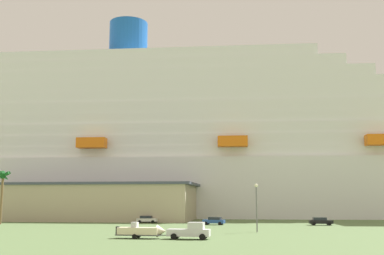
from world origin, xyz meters
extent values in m
plane|color=#567042|center=(0.00, 30.00, 0.00)|extent=(600.00, 600.00, 0.00)
cube|color=white|center=(11.57, 58.09, 8.39)|extent=(224.66, 54.59, 16.78)
cube|color=white|center=(11.57, 58.09, 18.40)|extent=(197.83, 49.41, 3.24)
cube|color=white|center=(7.14, 57.68, 21.64)|extent=(188.02, 47.95, 3.24)
cube|color=white|center=(2.71, 57.26, 24.89)|extent=(180.23, 46.65, 3.24)
cube|color=white|center=(-1.72, 56.85, 28.13)|extent=(171.18, 44.95, 3.24)
cube|color=white|center=(-6.15, 56.44, 31.37)|extent=(164.49, 44.08, 3.24)
cube|color=white|center=(-10.58, 56.03, 34.62)|extent=(157.26, 42.62, 3.24)
cube|color=white|center=(-15.01, 55.62, 37.86)|extent=(149.68, 41.52, 3.24)
cube|color=white|center=(-19.44, 55.21, 41.10)|extent=(143.85, 40.61, 3.24)
cube|color=white|center=(-23.87, 54.80, 44.35)|extent=(137.41, 39.42, 3.24)
cube|color=white|center=(-28.30, 54.39, 47.59)|extent=(130.79, 38.07, 3.24)
cylinder|color=#1959B2|center=(-21.65, 55.01, 55.71)|extent=(13.40, 13.40, 12.99)
cube|color=orange|center=(-25.55, 36.78, 20.67)|extent=(8.26, 3.92, 2.80)
cube|color=orange|center=(13.22, 40.38, 20.67)|extent=(8.26, 3.92, 2.80)
cube|color=orange|center=(51.98, 43.97, 20.67)|extent=(8.26, 3.92, 2.80)
cube|color=#B7A88C|center=(-22.98, 28.31, 4.31)|extent=(54.62, 23.45, 8.62)
cube|color=#3F4759|center=(-22.98, 28.31, 8.92)|extent=(56.80, 24.39, 0.60)
cube|color=silver|center=(13.06, -22.37, 0.85)|extent=(5.61, 2.02, 0.90)
cube|color=silver|center=(14.07, -22.36, 1.75)|extent=(2.02, 1.85, 0.90)
cube|color=#26333F|center=(14.74, -22.36, 1.66)|extent=(0.11, 1.68, 0.63)
cylinder|color=black|center=(15.01, -21.36, 0.40)|extent=(0.80, 0.28, 0.80)
cylinder|color=black|center=(15.02, -23.36, 0.40)|extent=(0.80, 0.28, 0.80)
cylinder|color=black|center=(11.26, -21.37, 0.40)|extent=(0.80, 0.28, 0.80)
cylinder|color=black|center=(11.27, -23.37, 0.40)|extent=(0.80, 0.28, 0.80)
cube|color=#595960|center=(6.23, -22.39, 0.47)|extent=(6.08, 1.66, 0.16)
cube|color=#595960|center=(9.82, -22.38, 0.47)|extent=(1.99, 0.13, 0.10)
cylinder|color=black|center=(5.95, -21.48, 0.32)|extent=(0.64, 0.22, 0.64)
cylinder|color=black|center=(5.96, -23.31, 0.32)|extent=(0.64, 0.22, 0.64)
cube|color=beige|center=(6.23, -22.39, 1.00)|extent=(5.53, 1.84, 0.90)
cone|color=beige|center=(9.39, -22.38, 1.00)|extent=(1.21, 1.64, 1.64)
cube|color=silver|center=(5.68, -22.40, 1.80)|extent=(0.80, 1.00, 0.70)
cube|color=black|center=(3.27, -22.41, 1.00)|extent=(0.36, 0.50, 1.10)
cylinder|color=brown|center=(-33.25, 7.50, 5.05)|extent=(0.50, 0.50, 10.10)
cone|color=#195923|center=(-32.85, 7.47, 10.20)|extent=(0.90, 2.97, 1.98)
cone|color=#195923|center=(-32.99, 7.80, 10.20)|extent=(2.58, 2.35, 2.28)
cone|color=#195923|center=(-33.18, 7.89, 10.20)|extent=(2.90, 1.15, 2.23)
cone|color=#195923|center=(-33.49, 7.82, 10.20)|extent=(2.64, 2.21, 2.33)
cone|color=#195923|center=(-33.64, 7.59, 10.20)|extent=(1.41, 3.05, 1.83)
cone|color=#195923|center=(-33.60, 7.30, 10.20)|extent=(2.06, 2.88, 2.00)
cone|color=#195923|center=(-33.51, 7.19, 10.20)|extent=(2.65, 2.42, 2.08)
cone|color=#195923|center=(-33.17, 7.10, 10.20)|extent=(3.01, 1.23, 1.98)
cone|color=#195923|center=(-32.93, 7.26, 10.20)|extent=(2.29, 2.73, 2.10)
sphere|color=#195923|center=(-33.25, 7.50, 10.10)|extent=(1.10, 1.10, 1.10)
cylinder|color=slate|center=(21.32, -7.25, 3.58)|extent=(0.20, 0.20, 7.17)
sphere|color=#F9F2CC|center=(21.32, -7.25, 7.42)|extent=(0.56, 0.56, 0.56)
cube|color=white|center=(-4.08, 18.23, 0.68)|extent=(4.65, 2.12, 0.70)
cube|color=#1E232D|center=(-4.31, 18.22, 1.31)|extent=(2.64, 1.82, 0.55)
cylinder|color=black|center=(-2.64, 19.25, 0.33)|extent=(0.67, 0.26, 0.66)
cylinder|color=black|center=(-2.53, 17.39, 0.33)|extent=(0.67, 0.26, 0.66)
cylinder|color=black|center=(-5.63, 19.07, 0.33)|extent=(0.67, 0.26, 0.66)
cylinder|color=black|center=(-5.53, 17.22, 0.33)|extent=(0.67, 0.26, 0.66)
cube|color=black|center=(33.23, 15.53, 0.68)|extent=(4.79, 2.23, 0.70)
cube|color=#1E232D|center=(33.00, 15.51, 1.31)|extent=(2.72, 1.90, 0.55)
cylinder|color=black|center=(34.70, 16.58, 0.33)|extent=(0.67, 0.27, 0.66)
cylinder|color=black|center=(34.83, 14.68, 0.33)|extent=(0.67, 0.27, 0.66)
cylinder|color=black|center=(31.63, 16.37, 0.33)|extent=(0.67, 0.27, 0.66)
cylinder|color=black|center=(31.76, 14.47, 0.33)|extent=(0.67, 0.27, 0.66)
cube|color=#264C99|center=(11.58, 13.35, 0.68)|extent=(4.63, 2.37, 0.70)
cube|color=#1E232D|center=(11.80, 13.33, 1.31)|extent=(2.67, 1.96, 0.55)
cylinder|color=black|center=(10.01, 12.60, 0.33)|extent=(0.68, 0.30, 0.66)
cylinder|color=black|center=(10.23, 14.45, 0.33)|extent=(0.68, 0.30, 0.66)
cylinder|color=black|center=(12.93, 12.25, 0.33)|extent=(0.68, 0.30, 0.66)
cylinder|color=black|center=(13.14, 14.11, 0.33)|extent=(0.68, 0.30, 0.66)
camera|label=1|loc=(24.63, -83.48, 5.12)|focal=43.37mm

